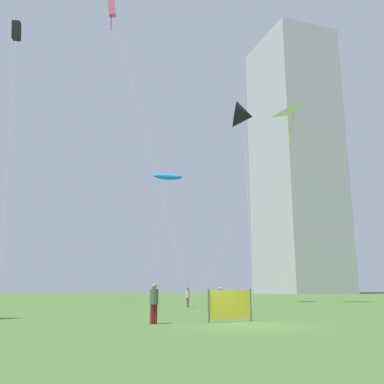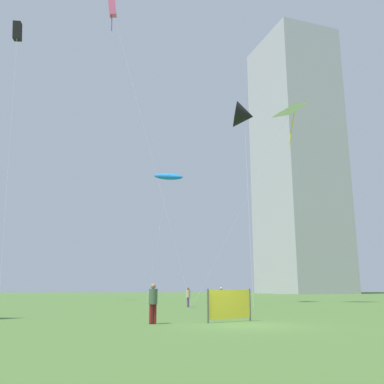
{
  "view_description": "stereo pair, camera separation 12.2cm",
  "coord_description": "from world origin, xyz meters",
  "px_view_note": "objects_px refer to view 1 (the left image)",
  "views": [
    {
      "loc": [
        -4.77,
        -18.08,
        1.53
      ],
      "look_at": [
        -0.94,
        10.15,
        7.99
      ],
      "focal_mm": 39.73,
      "sensor_mm": 36.0,
      "label": 1
    },
    {
      "loc": [
        -4.65,
        -18.1,
        1.53
      ],
      "look_at": [
        -0.94,
        10.15,
        7.99
      ],
      "focal_mm": 39.73,
      "sensor_mm": 36.0,
      "label": 2
    }
  ],
  "objects_px": {
    "person_standing_3": "(154,300)",
    "distant_highrise_0": "(295,161)",
    "event_banner": "(230,304)",
    "kite_flying_1": "(16,31)",
    "kite_flying_4": "(112,9)",
    "person_standing_2": "(188,296)",
    "kite_flying_5": "(290,111)",
    "kite_flying_2": "(168,177)",
    "person_standing_1": "(221,294)",
    "kite_flying_6": "(244,115)"
  },
  "relations": [
    {
      "from": "person_standing_3",
      "to": "distant_highrise_0",
      "type": "relative_size",
      "value": 0.02
    },
    {
      "from": "person_standing_3",
      "to": "event_banner",
      "type": "bearing_deg",
      "value": 172.29
    },
    {
      "from": "person_standing_3",
      "to": "event_banner",
      "type": "xyz_separation_m",
      "value": [
        3.58,
        0.67,
        -0.21
      ]
    },
    {
      "from": "kite_flying_1",
      "to": "person_standing_3",
      "type": "bearing_deg",
      "value": -61.63
    },
    {
      "from": "kite_flying_1",
      "to": "kite_flying_4",
      "type": "height_order",
      "value": "kite_flying_1"
    },
    {
      "from": "person_standing_3",
      "to": "distant_highrise_0",
      "type": "height_order",
      "value": "distant_highrise_0"
    },
    {
      "from": "person_standing_2",
      "to": "kite_flying_5",
      "type": "relative_size",
      "value": 0.08
    },
    {
      "from": "kite_flying_4",
      "to": "event_banner",
      "type": "distance_m",
      "value": 39.63
    },
    {
      "from": "kite_flying_5",
      "to": "distant_highrise_0",
      "type": "xyz_separation_m",
      "value": [
        31.51,
        77.17,
        19.14
      ]
    },
    {
      "from": "kite_flying_2",
      "to": "kite_flying_4",
      "type": "distance_m",
      "value": 20.03
    },
    {
      "from": "kite_flying_2",
      "to": "distant_highrise_0",
      "type": "height_order",
      "value": "distant_highrise_0"
    },
    {
      "from": "kite_flying_2",
      "to": "person_standing_1",
      "type": "bearing_deg",
      "value": -37.99
    },
    {
      "from": "kite_flying_1",
      "to": "kite_flying_5",
      "type": "relative_size",
      "value": 1.61
    },
    {
      "from": "distant_highrise_0",
      "to": "event_banner",
      "type": "bearing_deg",
      "value": -125.47
    },
    {
      "from": "person_standing_1",
      "to": "kite_flying_6",
      "type": "bearing_deg",
      "value": -101.03
    },
    {
      "from": "kite_flying_1",
      "to": "kite_flying_4",
      "type": "relative_size",
      "value": 1.01
    },
    {
      "from": "kite_flying_1",
      "to": "distant_highrise_0",
      "type": "relative_size",
      "value": 0.43
    },
    {
      "from": "person_standing_1",
      "to": "kite_flying_6",
      "type": "relative_size",
      "value": 0.07
    },
    {
      "from": "person_standing_3",
      "to": "event_banner",
      "type": "height_order",
      "value": "person_standing_3"
    },
    {
      "from": "person_standing_1",
      "to": "person_standing_3",
      "type": "height_order",
      "value": "person_standing_3"
    },
    {
      "from": "person_standing_1",
      "to": "person_standing_2",
      "type": "relative_size",
      "value": 1.01
    },
    {
      "from": "kite_flying_5",
      "to": "distant_highrise_0",
      "type": "relative_size",
      "value": 0.27
    },
    {
      "from": "kite_flying_1",
      "to": "person_standing_1",
      "type": "bearing_deg",
      "value": -19.25
    },
    {
      "from": "kite_flying_2",
      "to": "kite_flying_4",
      "type": "xyz_separation_m",
      "value": [
        -6.7,
        -2.08,
        18.77
      ]
    },
    {
      "from": "person_standing_3",
      "to": "kite_flying_1",
      "type": "height_order",
      "value": "kite_flying_1"
    },
    {
      "from": "person_standing_2",
      "to": "person_standing_1",
      "type": "bearing_deg",
      "value": -44.89
    },
    {
      "from": "person_standing_1",
      "to": "kite_flying_2",
      "type": "height_order",
      "value": "kite_flying_2"
    },
    {
      "from": "person_standing_2",
      "to": "kite_flying_6",
      "type": "height_order",
      "value": "kite_flying_6"
    },
    {
      "from": "kite_flying_6",
      "to": "kite_flying_5",
      "type": "bearing_deg",
      "value": -17.22
    },
    {
      "from": "kite_flying_2",
      "to": "person_standing_3",
      "type": "bearing_deg",
      "value": -95.51
    },
    {
      "from": "kite_flying_1",
      "to": "kite_flying_4",
      "type": "xyz_separation_m",
      "value": [
        11.96,
        -6.46,
        -0.36
      ]
    },
    {
      "from": "kite_flying_4",
      "to": "kite_flying_5",
      "type": "distance_m",
      "value": 23.01
    },
    {
      "from": "person_standing_3",
      "to": "kite_flying_5",
      "type": "height_order",
      "value": "kite_flying_5"
    },
    {
      "from": "event_banner",
      "to": "kite_flying_4",
      "type": "bearing_deg",
      "value": 108.87
    },
    {
      "from": "event_banner",
      "to": "kite_flying_2",
      "type": "bearing_deg",
      "value": 92.56
    },
    {
      "from": "kite_flying_6",
      "to": "event_banner",
      "type": "height_order",
      "value": "kite_flying_6"
    },
    {
      "from": "person_standing_1",
      "to": "kite_flying_1",
      "type": "xyz_separation_m",
      "value": [
        -23.6,
        8.24,
        31.65
      ]
    },
    {
      "from": "person_standing_2",
      "to": "kite_flying_2",
      "type": "height_order",
      "value": "kite_flying_2"
    },
    {
      "from": "kite_flying_1",
      "to": "kite_flying_2",
      "type": "xyz_separation_m",
      "value": [
        18.65,
        -4.38,
        -19.13
      ]
    },
    {
      "from": "kite_flying_5",
      "to": "event_banner",
      "type": "height_order",
      "value": "kite_flying_5"
    },
    {
      "from": "kite_flying_1",
      "to": "kite_flying_2",
      "type": "distance_m",
      "value": 27.07
    },
    {
      "from": "person_standing_2",
      "to": "kite_flying_4",
      "type": "relative_size",
      "value": 0.05
    },
    {
      "from": "kite_flying_4",
      "to": "distant_highrise_0",
      "type": "bearing_deg",
      "value": 55.89
    },
    {
      "from": "kite_flying_1",
      "to": "kite_flying_5",
      "type": "distance_m",
      "value": 34.84
    },
    {
      "from": "person_standing_3",
      "to": "kite_flying_5",
      "type": "bearing_deg",
      "value": -143.49
    },
    {
      "from": "distant_highrise_0",
      "to": "event_banner",
      "type": "xyz_separation_m",
      "value": [
        -43.23,
        -98.2,
        -38.52
      ]
    },
    {
      "from": "person_standing_2",
      "to": "kite_flying_4",
      "type": "bearing_deg",
      "value": 37.09
    },
    {
      "from": "person_standing_2",
      "to": "kite_flying_6",
      "type": "xyz_separation_m",
      "value": [
        7.02,
        6.94,
        19.14
      ]
    },
    {
      "from": "person_standing_1",
      "to": "kite_flying_5",
      "type": "relative_size",
      "value": 0.08
    },
    {
      "from": "kite_flying_4",
      "to": "kite_flying_6",
      "type": "bearing_deg",
      "value": -1.33
    }
  ]
}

